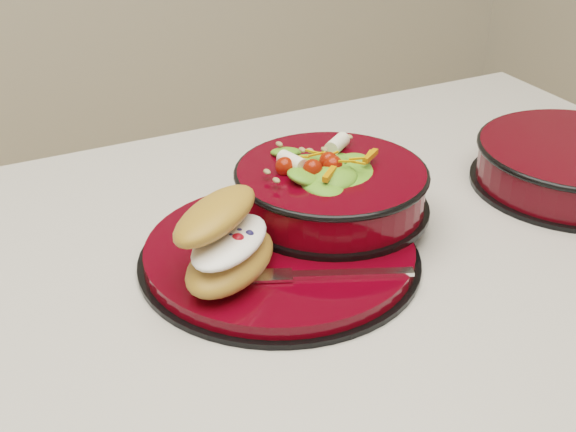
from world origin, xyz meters
name	(u,v)px	position (x,y,z in m)	size (l,w,h in m)	color
dinner_plate	(281,254)	(0.02, 0.00, 0.91)	(0.29, 0.29, 0.02)	black
salad_bowl	(331,182)	(0.10, 0.04, 0.95)	(0.22, 0.22, 0.09)	black
croissant	(227,241)	(-0.05, -0.02, 0.96)	(0.14, 0.15, 0.08)	#B07235
fork	(328,274)	(0.03, -0.07, 0.92)	(0.15, 0.08, 0.00)	silver
extra_bowl	(576,163)	(0.42, 0.00, 0.93)	(0.25, 0.25, 0.05)	black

